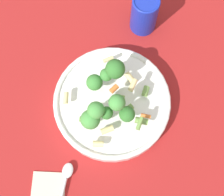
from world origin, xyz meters
TOP-DOWN VIEW (x-y plane):
  - ground_plane at (0.00, 0.00)m, footprint 3.00×3.00m
  - bowl at (0.00, 0.00)m, footprint 0.29×0.29m
  - pasta_salad at (-0.00, 0.01)m, footprint 0.19×0.19m
  - cup at (0.13, -0.21)m, footprint 0.07×0.07m
  - spoon at (-0.09, 0.21)m, footprint 0.13×0.15m

SIDE VIEW (x-z plane):
  - ground_plane at x=0.00m, z-range 0.00..0.00m
  - spoon at x=-0.09m, z-range 0.01..0.02m
  - bowl at x=0.00m, z-range 0.00..0.05m
  - cup at x=0.13m, z-range 0.00..0.11m
  - pasta_salad at x=0.00m, z-range 0.05..0.14m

